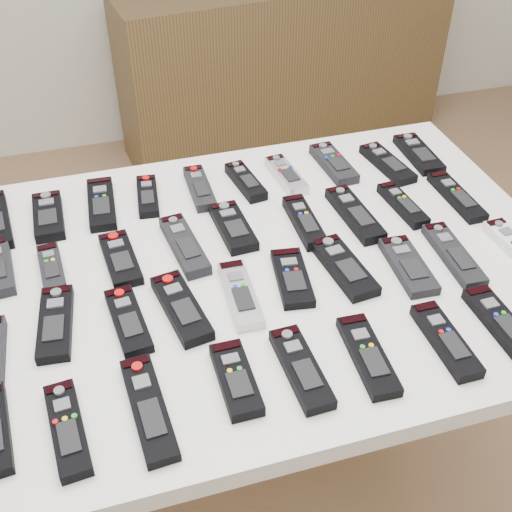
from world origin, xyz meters
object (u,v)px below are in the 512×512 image
object	(u,v)px
remote_22	(181,308)
remote_36	(501,323)
remote_21	(128,320)
remote_26	(408,266)
remote_5	(246,181)
remote_18	(457,196)
remote_31	(149,408)
remote_32	(236,379)
remote_6	(286,175)
remote_30	(68,429)
remote_8	(387,164)
remote_9	(419,154)
remote_4	(200,188)
remote_15	(304,222)
remote_2	(101,204)
remote_17	(403,205)
remote_14	(233,227)
remote_33	(301,368)
remote_13	(184,245)
remote_20	(55,323)
remote_1	(48,216)
remote_35	(446,340)
remote_12	(120,259)
remote_34	(368,355)
sideboard	(284,67)
remote_23	(240,294)
remote_24	(292,278)
remote_25	(344,267)
table	(256,285)
remote_27	(453,254)
remote_3	(148,196)

from	to	relation	value
remote_22	remote_36	size ratio (longest dim) A/B	1.04
remote_21	remote_26	bearing A→B (deg)	-6.40
remote_5	remote_18	xyz separation A→B (m)	(0.44, -0.19, -0.00)
remote_31	remote_18	bearing A→B (deg)	23.00
remote_5	remote_32	size ratio (longest dim) A/B	1.00
remote_6	remote_26	xyz separation A→B (m)	(0.13, -0.38, -0.00)
remote_30	remote_36	size ratio (longest dim) A/B	0.99
remote_18	remote_30	bearing A→B (deg)	-157.14
remote_8	remote_9	bearing A→B (deg)	4.17
remote_4	remote_15	xyz separation A→B (m)	(0.19, -0.19, 0.00)
remote_2	remote_32	world-z (taller)	remote_32
remote_2	remote_17	world-z (taller)	remote_17
remote_14	remote_33	distance (m)	0.41
remote_17	remote_33	size ratio (longest dim) A/B	0.92
remote_26	remote_31	bearing A→B (deg)	-157.10
remote_13	remote_26	bearing A→B (deg)	-31.14
remote_13	remote_14	bearing A→B (deg)	9.66
remote_20	remote_33	size ratio (longest dim) A/B	1.01
remote_1	remote_35	distance (m)	0.86
remote_12	remote_18	world-z (taller)	remote_12
remote_13	remote_22	size ratio (longest dim) A/B	1.05
remote_2	remote_17	xyz separation A→B (m)	(0.64, -0.19, 0.00)
remote_33	remote_34	distance (m)	0.12
remote_4	remote_20	world-z (taller)	same
remote_6	remote_18	size ratio (longest dim) A/B	0.82
sideboard	remote_12	xyz separation A→B (m)	(-0.92, -1.70, 0.41)
remote_5	remote_32	world-z (taller)	same
remote_4	remote_23	distance (m)	0.37
remote_24	remote_33	world-z (taller)	remote_33
remote_30	remote_2	bearing A→B (deg)	73.86
remote_5	remote_30	world-z (taller)	remote_5
remote_5	remote_34	xyz separation A→B (m)	(0.05, -0.57, -0.00)
remote_25	remote_33	world-z (taller)	same
remote_20	remote_26	xyz separation A→B (m)	(0.68, -0.04, -0.00)
remote_12	remote_20	world-z (taller)	same
remote_9	remote_25	xyz separation A→B (m)	(-0.35, -0.35, 0.00)
remote_1	remote_4	world-z (taller)	remote_1
remote_33	remote_12	bearing A→B (deg)	122.04
remote_13	remote_30	distance (m)	0.46
remote_30	remote_22	bearing A→B (deg)	38.50
table	remote_25	world-z (taller)	remote_25
remote_9	remote_22	world-z (taller)	remote_22
remote_25	remote_30	size ratio (longest dim) A/B	1.03
remote_12	remote_32	size ratio (longest dim) A/B	1.07
remote_27	remote_31	bearing A→B (deg)	-160.14
remote_25	remote_3	bearing A→B (deg)	126.47
remote_2	remote_13	distance (m)	0.25
remote_4	remote_30	xyz separation A→B (m)	(-0.34, -0.59, 0.00)
remote_3	remote_2	bearing A→B (deg)	-172.69
remote_20	remote_36	world-z (taller)	same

